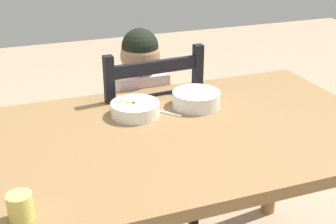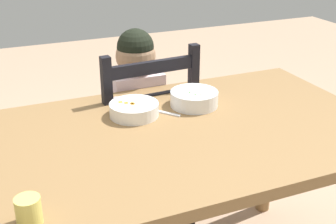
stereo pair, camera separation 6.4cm
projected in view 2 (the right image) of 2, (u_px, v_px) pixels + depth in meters
dining_table at (163, 158)px, 1.56m from camera, size 1.54×0.85×0.73m
dining_chair at (140, 142)px, 2.06m from camera, size 0.45×0.45×0.92m
child_figure at (139, 105)px, 1.98m from camera, size 0.32×0.31×0.97m
bowl_of_peas at (194, 98)px, 1.73m from camera, size 0.18×0.18×0.06m
bowl_of_carrots at (134, 109)px, 1.64m from camera, size 0.18×0.18×0.05m
spoon at (157, 111)px, 1.69m from camera, size 0.10×0.12×0.01m
drinking_cup at (29, 211)px, 1.07m from camera, size 0.06×0.06×0.07m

